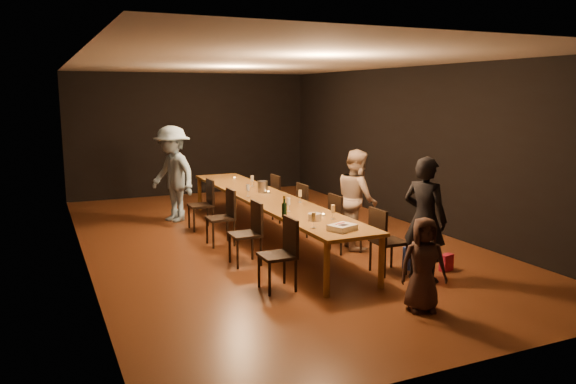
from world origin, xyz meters
name	(u,v)px	position (x,y,z in m)	size (l,w,h in m)	color
ground	(268,239)	(0.00, 0.00, 0.00)	(10.00, 10.00, 0.00)	#462311
room_shell	(267,119)	(0.00, 0.00, 2.08)	(6.04, 10.04, 3.02)	black
table	(268,200)	(0.00, 0.00, 0.70)	(0.90, 6.00, 0.75)	olive
chair_right_0	(389,241)	(0.85, -2.40, 0.47)	(0.42, 0.42, 0.93)	black
chair_right_1	(346,223)	(0.85, -1.20, 0.47)	(0.42, 0.42, 0.93)	black
chair_right_2	(312,209)	(0.85, 0.00, 0.47)	(0.42, 0.42, 0.93)	black
chair_right_3	(284,198)	(0.85, 1.20, 0.47)	(0.42, 0.42, 0.93)	black
chair_left_0	(277,255)	(-0.85, -2.40, 0.47)	(0.42, 0.42, 0.93)	black
chair_left_1	(245,234)	(-0.85, -1.20, 0.47)	(0.42, 0.42, 0.93)	black
chair_left_2	(220,218)	(-0.85, 0.00, 0.47)	(0.42, 0.42, 0.93)	black
chair_left_3	(201,205)	(-0.85, 1.20, 0.47)	(0.42, 0.42, 0.93)	black
woman_birthday	(425,219)	(1.09, -2.86, 0.84)	(0.61, 0.40, 1.69)	black
woman_tan	(357,199)	(1.15, -1.04, 0.81)	(0.78, 0.61, 1.61)	beige
man_blue	(173,174)	(-1.15, 2.10, 0.94)	(1.22, 0.70, 1.88)	#8AB3D6
child	(423,264)	(0.41, -3.73, 0.55)	(0.54, 0.35, 1.11)	#3A2721
gift_bag_red	(446,262)	(1.66, -2.67, 0.12)	(0.20, 0.11, 0.24)	#BE1C3A
gift_bag_blue	(413,258)	(1.29, -2.39, 0.16)	(0.26, 0.17, 0.32)	#2642A8
birthday_cake	(342,227)	(-0.02, -2.61, 0.79)	(0.40, 0.36, 0.08)	white
plate_stack	(315,217)	(-0.10, -1.96, 0.80)	(0.18, 0.18, 0.10)	white
champagne_bottle	(284,207)	(-0.39, -1.59, 0.90)	(0.07, 0.07, 0.31)	black
ice_bucket	(263,187)	(0.09, 0.46, 0.85)	(0.19, 0.19, 0.20)	silver
wineglass_0	(314,220)	(-0.30, -2.34, 0.85)	(0.06, 0.06, 0.21)	beige
wineglass_1	(333,212)	(0.18, -1.99, 0.85)	(0.06, 0.06, 0.21)	beige
wineglass_2	(288,205)	(-0.17, -1.24, 0.85)	(0.06, 0.06, 0.21)	silver
wineglass_3	(300,196)	(0.29, -0.68, 0.85)	(0.06, 0.06, 0.21)	beige
wineglass_4	(248,190)	(-0.29, 0.19, 0.85)	(0.06, 0.06, 0.21)	silver
wineglass_5	(252,181)	(0.16, 1.16, 0.85)	(0.06, 0.06, 0.21)	silver
tealight_near	(323,215)	(0.15, -1.76, 0.77)	(0.05, 0.05, 0.03)	#B2B7B2
tealight_mid	(268,192)	(0.15, 0.32, 0.77)	(0.05, 0.05, 0.03)	#B2B7B2
tealight_far	(234,178)	(0.15, 2.18, 0.77)	(0.05, 0.05, 0.03)	#B2B7B2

